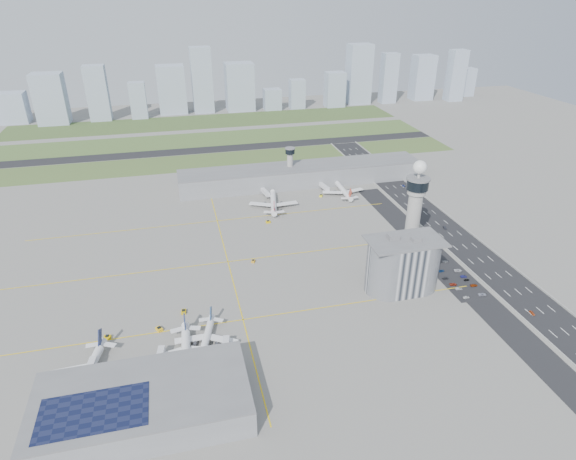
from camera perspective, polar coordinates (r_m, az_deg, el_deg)
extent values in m
plane|color=gray|center=(284.93, 1.69, -5.81)|extent=(1000.00, 1000.00, 0.00)
cube|color=#3D5227|center=(482.80, -7.79, 8.19)|extent=(480.00, 50.00, 0.08)
cube|color=#4B6C33|center=(554.05, -8.73, 10.61)|extent=(480.00, 60.00, 0.08)
cube|color=#3C5427|center=(631.01, -9.51, 12.59)|extent=(480.00, 70.00, 0.08)
cube|color=black|center=(517.82, -8.28, 9.47)|extent=(480.00, 22.00, 0.10)
cube|color=black|center=(330.71, 21.31, -2.82)|extent=(28.00, 500.00, 0.10)
cube|color=#9E9E99|center=(323.04, 19.27, -3.07)|extent=(0.60, 500.00, 1.20)
cube|color=#9E9E99|center=(338.29, 23.29, -2.42)|extent=(0.60, 500.00, 1.20)
cube|color=black|center=(310.64, 18.47, -4.33)|extent=(18.00, 260.00, 0.08)
cube|color=black|center=(301.23, 19.29, -5.52)|extent=(20.00, 44.00, 0.10)
cube|color=yellow|center=(254.32, -5.36, -10.54)|extent=(260.00, 0.60, 0.01)
cube|color=yellow|center=(303.77, -7.14, -3.76)|extent=(260.00, 0.60, 0.01)
cube|color=yellow|center=(356.48, -8.38, 1.08)|extent=(260.00, 0.60, 0.01)
cube|color=yellow|center=(303.77, -7.14, -3.76)|extent=(0.60, 260.00, 0.01)
cylinder|color=#ADAAA5|center=(304.34, 14.53, 0.73)|extent=(8.40, 8.40, 48.00)
cylinder|color=#ADAAA5|center=(295.54, 15.02, 4.55)|extent=(11.00, 11.00, 4.00)
cylinder|color=black|center=(294.08, 15.12, 5.27)|extent=(13.00, 13.00, 6.00)
cylinder|color=slate|center=(292.85, 15.20, 5.90)|extent=(14.00, 14.00, 1.00)
cylinder|color=#ADAAA5|center=(291.99, 15.26, 6.36)|extent=(1.60, 1.60, 5.00)
sphere|color=white|center=(290.50, 15.36, 7.19)|extent=(8.00, 8.00, 8.00)
cylinder|color=#ADAAA5|center=(416.35, 0.24, 7.37)|extent=(5.00, 5.00, 28.00)
cylinder|color=black|center=(411.51, 0.24, 9.33)|extent=(8.00, 8.00, 4.00)
cylinder|color=slate|center=(410.76, 0.24, 9.66)|extent=(8.60, 8.60, 0.80)
cube|color=#B2B2B7|center=(276.77, 13.43, -4.06)|extent=(18.00, 24.00, 30.00)
cylinder|color=#B2B2B7|center=(273.08, 11.73, -4.32)|extent=(24.00, 24.00, 30.00)
cylinder|color=#B2B2B7|center=(280.69, 15.07, -3.81)|extent=(24.00, 24.00, 30.00)
cube|color=slate|center=(269.30, 13.77, -1.26)|extent=(42.00, 24.00, 0.80)
cube|color=slate|center=(268.35, 12.39, -0.81)|extent=(6.00, 5.00, 3.00)
cube|color=slate|center=(269.39, 14.94, -1.08)|extent=(5.00, 4.00, 2.40)
cube|color=gray|center=(419.18, 1.64, 6.55)|extent=(210.00, 32.00, 15.00)
cube|color=slate|center=(416.47, 1.65, 7.56)|extent=(210.00, 32.00, 0.80)
cube|color=gray|center=(211.31, -16.76, -19.20)|extent=(84.00, 42.00, 12.00)
cube|color=slate|center=(206.84, -17.01, -17.96)|extent=(84.00, 42.00, 0.80)
cube|color=black|center=(204.86, -22.07, -19.34)|extent=(40.00, 22.00, 0.20)
imported|color=silver|center=(285.90, 20.37, -7.48)|extent=(3.73, 1.65, 1.25)
imported|color=gray|center=(291.92, 19.58, -6.56)|extent=(3.99, 1.68, 1.28)
imported|color=maroon|center=(294.86, 19.00, -6.10)|extent=(4.43, 2.45, 1.17)
imported|color=#27282D|center=(299.21, 18.18, -5.45)|extent=(3.85, 1.69, 1.10)
imported|color=navy|center=(305.61, 17.72, -4.63)|extent=(3.96, 2.08, 1.28)
imported|color=silver|center=(309.03, 16.94, -4.13)|extent=(4.06, 1.81, 1.30)
imported|color=#9A9DAF|center=(291.48, 22.04, -7.09)|extent=(4.84, 2.84, 1.26)
imported|color=#852C08|center=(297.98, 21.18, -6.13)|extent=(4.25, 1.74, 1.23)
imported|color=black|center=(301.80, 20.42, -5.55)|extent=(3.36, 1.52, 1.12)
imported|color=#151751|center=(304.25, 20.09, -5.19)|extent=(3.97, 1.70, 1.27)
imported|color=silver|center=(309.32, 19.51, -4.52)|extent=(4.94, 2.87, 1.29)
imported|color=#A9AAAE|center=(316.40, 18.15, -3.56)|extent=(3.93, 1.80, 1.11)
imported|color=#AC451E|center=(287.14, 26.96, -8.76)|extent=(1.75, 3.91, 1.31)
imported|color=black|center=(359.13, 18.08, 0.27)|extent=(1.83, 4.11, 1.31)
imported|color=navy|center=(426.07, 13.51, 5.13)|extent=(1.97, 4.12, 1.13)
imported|color=#9B9B9B|center=(470.37, 8.54, 7.70)|extent=(1.49, 3.61, 1.22)
cube|color=#9EADC1|center=(700.85, -29.78, 12.47)|extent=(32.30, 25.84, 36.93)
cube|color=#9EADC1|center=(671.79, -26.32, 13.76)|extent=(35.81, 28.65, 60.36)
cube|color=#9EADC1|center=(666.40, -21.64, 14.84)|extent=(25.49, 20.39, 66.89)
cube|color=#9EADC1|center=(662.38, -17.33, 14.46)|extent=(20.04, 16.03, 45.20)
cube|color=#9EADC1|center=(678.44, -13.62, 15.88)|extent=(35.76, 28.61, 61.22)
cube|color=#9EADC1|center=(672.77, -10.16, 17.07)|extent=(26.33, 21.06, 83.39)
cube|color=#9EADC1|center=(680.55, -5.75, 16.54)|extent=(36.96, 29.57, 62.11)
cube|color=#9EADC1|center=(682.93, -1.88, 15.22)|extent=(23.01, 18.41, 27.75)
cube|color=#9EADC1|center=(689.43, 1.08, 15.82)|extent=(20.22, 16.18, 38.97)
cube|color=#9EADC1|center=(702.26, 5.56, 16.25)|extent=(26.14, 20.92, 46.89)
cube|color=#9EADC1|center=(723.88, 8.38, 17.80)|extent=(32.26, 25.81, 81.20)
cube|color=#9EADC1|center=(735.81, 11.85, 17.19)|extent=(21.59, 17.28, 68.75)
cube|color=#9EADC1|center=(770.42, 15.63, 17.02)|extent=(30.25, 24.20, 63.40)
cube|color=#9EADC1|center=(774.66, 19.27, 16.89)|extent=(23.04, 18.43, 71.56)
cube|color=#9EADC1|center=(819.37, 20.34, 16.13)|extent=(22.64, 18.11, 41.06)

